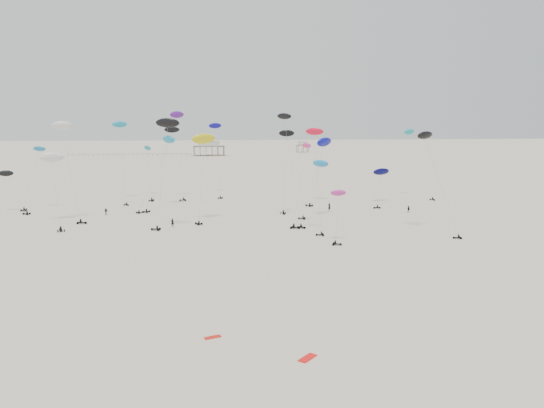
{
  "coord_description": "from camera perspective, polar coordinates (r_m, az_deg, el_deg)",
  "views": [
    {
      "loc": [
        -12.61,
        -12.13,
        22.74
      ],
      "look_at": [
        0.0,
        88.0,
        7.0
      ],
      "focal_mm": 35.0,
      "sensor_mm": 36.0,
      "label": 1
    }
  ],
  "objects": [
    {
      "name": "rig_4",
      "position": [
        160.05,
        -15.96,
        6.91
      ],
      "size": [
        6.3,
        16.18,
        24.84
      ],
      "rotation": [
        0.0,
        0.0,
        3.86
      ],
      "color": "black",
      "rests_on": "ground"
    },
    {
      "name": "rig_16",
      "position": [
        145.8,
        -11.41,
        5.93
      ],
      "size": [
        10.31,
        16.89,
        22.19
      ],
      "rotation": [
        0.0,
        0.0,
        5.42
      ],
      "color": "black",
      "rests_on": "ground"
    },
    {
      "name": "ground_plane",
      "position": [
        213.71,
        -3.76,
        2.74
      ],
      "size": [
        900.0,
        900.0,
        0.0
      ],
      "primitive_type": "plane",
      "color": "beige"
    },
    {
      "name": "grounded_kite_b",
      "position": [
        58.47,
        -6.4,
        -14.08
      ],
      "size": [
        1.93,
        1.25,
        0.07
      ],
      "primitive_type": "cube",
      "rotation": [
        0.0,
        0.0,
        0.34
      ],
      "color": "red",
      "rests_on": "ground"
    },
    {
      "name": "spectator_3",
      "position": [
        137.64,
        6.18,
        -0.7
      ],
      "size": [
        1.01,
        0.98,
        2.29
      ],
      "primitive_type": "imported",
      "rotation": [
        0.0,
        0.0,
        2.43
      ],
      "color": "black",
      "rests_on": "ground"
    },
    {
      "name": "rig_1",
      "position": [
        164.0,
        -13.06,
        3.74
      ],
      "size": [
        5.08,
        18.04,
        19.99
      ],
      "rotation": [
        0.0,
        0.0,
        5.91
      ],
      "color": "black",
      "rests_on": "ground"
    },
    {
      "name": "rig_12",
      "position": [
        160.48,
        -10.07,
        7.71
      ],
      "size": [
        5.09,
        11.21,
        25.93
      ],
      "rotation": [
        0.0,
        0.0,
        1.96
      ],
      "color": "black",
      "rests_on": "ground"
    },
    {
      "name": "spectator_2",
      "position": [
        136.56,
        -17.42,
        -1.13
      ],
      "size": [
        1.25,
        0.72,
        2.06
      ],
      "primitive_type": "imported",
      "rotation": [
        0.0,
        0.0,
        6.23
      ],
      "color": "black",
      "rests_on": "ground"
    },
    {
      "name": "pavilion_small",
      "position": [
        399.26,
        3.33,
        6.08
      ],
      "size": [
        9.0,
        7.0,
        8.0
      ],
      "color": "brown",
      "rests_on": "ground"
    },
    {
      "name": "pier_fence",
      "position": [
        366.14,
        -14.98,
        5.12
      ],
      "size": [
        80.2,
        0.2,
        1.5
      ],
      "color": "black",
      "rests_on": "ground"
    },
    {
      "name": "rig_18",
      "position": [
        108.42,
        4.77,
        4.93
      ],
      "size": [
        4.02,
        7.17,
        21.66
      ],
      "rotation": [
        0.0,
        0.0,
        1.43
      ],
      "color": "black",
      "rests_on": "ground"
    },
    {
      "name": "rig_19",
      "position": [
        168.36,
        -6.03,
        6.95
      ],
      "size": [
        4.5,
        16.86,
        24.7
      ],
      "rotation": [
        0.0,
        0.0,
        5.59
      ],
      "color": "black",
      "rests_on": "ground"
    },
    {
      "name": "rig_7",
      "position": [
        100.45,
        7.06,
        -1.01
      ],
      "size": [
        3.72,
        5.3,
        10.09
      ],
      "rotation": [
        0.0,
        0.0,
        4.35
      ],
      "color": "black",
      "rests_on": "ground"
    },
    {
      "name": "rig_2",
      "position": [
        148.15,
        -26.11,
        1.7
      ],
      "size": [
        9.25,
        7.98,
        12.18
      ],
      "rotation": [
        0.0,
        0.0,
        1.31
      ],
      "color": "black",
      "rests_on": "ground"
    },
    {
      "name": "rig_17",
      "position": [
        126.56,
        5.37,
        5.76
      ],
      "size": [
        9.61,
        6.87,
        19.31
      ],
      "rotation": [
        0.0,
        0.0,
        1.22
      ],
      "color": "black",
      "rests_on": "ground"
    },
    {
      "name": "rig_11",
      "position": [
        115.36,
        2.96,
        1.0
      ],
      "size": [
        6.13,
        9.32,
        18.24
      ],
      "rotation": [
        0.0,
        0.0,
        4.18
      ],
      "color": "black",
      "rests_on": "ground"
    },
    {
      "name": "rig_20",
      "position": [
        151.33,
        -24.27,
        3.1
      ],
      "size": [
        5.97,
        7.67,
        16.56
      ],
      "rotation": [
        0.0,
        0.0,
        6.1
      ],
      "color": "black",
      "rests_on": "ground"
    },
    {
      "name": "rig_14",
      "position": [
        129.06,
        -21.11,
        5.09
      ],
      "size": [
        7.98,
        7.83,
        22.95
      ],
      "rotation": [
        0.0,
        0.0,
        4.4
      ],
      "color": "black",
      "rests_on": "ground"
    },
    {
      "name": "spectator_1",
      "position": [
        138.23,
        14.48,
        -0.89
      ],
      "size": [
        1.12,
        1.02,
        1.98
      ],
      "primitive_type": "imported",
      "rotation": [
        0.0,
        0.0,
        5.67
      ],
      "color": "black",
      "rests_on": "ground"
    },
    {
      "name": "grounded_kite_a",
      "position": [
        53.65,
        3.84,
        -16.23
      ],
      "size": [
        2.18,
        2.21,
        0.08
      ],
      "primitive_type": "cube",
      "rotation": [
        0.0,
        0.0,
        0.8
      ],
      "color": "red",
      "rests_on": "ground"
    },
    {
      "name": "spectator_0",
      "position": [
        117.81,
        -10.64,
        -2.42
      ],
      "size": [
        0.92,
        0.74,
        2.2
      ],
      "primitive_type": "imported",
      "rotation": [
        0.0,
        0.0,
        2.88
      ],
      "color": "black",
      "rests_on": "ground"
    },
    {
      "name": "rig_0",
      "position": [
        121.35,
        1.93,
        5.69
      ],
      "size": [
        4.86,
        17.36,
        26.85
      ],
      "rotation": [
        0.0,
        0.0,
        3.8
      ],
      "color": "black",
      "rests_on": "ground"
    },
    {
      "name": "rig_15",
      "position": [
        128.59,
        -22.47,
        3.41
      ],
      "size": [
        8.36,
        15.95,
        18.74
      ],
      "rotation": [
        0.0,
        0.0,
        0.39
      ],
      "color": "black",
      "rests_on": "ground"
    },
    {
      "name": "rig_21",
      "position": [
        152.79,
        5.04,
        3.61
      ],
      "size": [
        9.39,
        15.42,
        15.87
      ],
      "rotation": [
        0.0,
        0.0,
        0.85
      ],
      "color": "black",
      "rests_on": "ground"
    },
    {
      "name": "rig_3",
      "position": [
        130.4,
        1.46,
        4.81
      ],
      "size": [
        3.87,
        3.08,
        20.83
      ],
      "rotation": [
        0.0,
        0.0,
        3.18
      ],
      "color": "black",
      "rests_on": "ground"
    },
    {
      "name": "rig_10",
      "position": [
        113.99,
        -11.38,
        6.59
      ],
      "size": [
        6.77,
        5.01,
        23.74
      ],
      "rotation": [
        0.0,
        0.0,
        1.35
      ],
      "color": "black",
      "rests_on": "ground"
    },
    {
      "name": "rig_13",
      "position": [
        152.41,
        11.6,
        2.92
      ],
      "size": [
        8.83,
        14.47,
        14.53
      ],
      "rotation": [
        0.0,
        0.0,
        1.86
      ],
      "color": "black",
      "rests_on": "ground"
    },
    {
      "name": "rig_5",
      "position": [
        143.49,
        -11.36,
        5.76
      ],
      "size": [
        9.28,
        13.35,
        23.03
      ],
      "rotation": [
        0.0,
        0.0,
        5.58
      ],
      "color": "black",
      "rests_on": "ground"
    },
    {
      "name": "pavilion_main",
      "position": [
        362.61,
        -6.79,
        5.87
      ],
      "size": [
        21.0,
        13.0,
        9.8
      ],
      "color": "brown",
      "rests_on": "ground"
    },
    {
      "name": "rig_8",
      "position": [
        121.77,
        -7.43,
        6.09
      ],
      "size": [
        6.39,
        8.96,
        20.34
      ],
      "rotation": [
        0.0,
        0.0,
        0.77
      ],
      "color": "black",
      "rests_on": "ground"
    },
    {
      "name": "rig_6",
      "position": [
        167.27,
        15.03,
        6.13
      ],
      "size": [
        6.54,
        14.36,
        21.86
      ],
      "rotation": [
        0.0,
        0.0,
        3.34
      ],
      "color": "black",
      "rests_on": "ground"
    },
    {
      "name": "rig_9",
      "position": [
        114.45,
        16.64,
        5.49
      ],
      "size": [
        6.66,
        12.61,
        21.8
      ],
      "rotation": [
        0.0,
        0.0,
        1.46
      ],
      "color": "black",
      "rests_on": "ground"
    }
  ]
}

